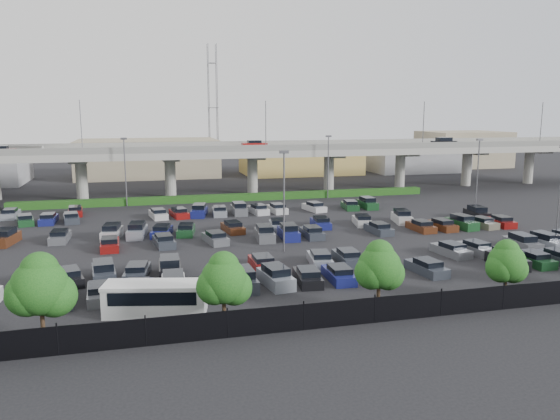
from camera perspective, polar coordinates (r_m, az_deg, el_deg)
ground at (r=63.39m, az=-1.45°, el=-2.59°), size 280.00×280.00×0.00m
overpass at (r=93.50m, az=-6.04°, el=5.83°), size 150.00×13.00×15.80m
hedge at (r=87.40m, az=-5.16°, el=1.30°), size 66.00×1.60×1.10m
fence at (r=37.47m, az=8.36°, el=-10.45°), size 70.00×0.10×2.00m
tree_row at (r=38.22m, az=8.65°, el=-5.91°), size 65.07×3.66×5.94m
shuttle_bus at (r=39.71m, az=-12.88°, el=-8.88°), size 7.47×3.94×2.28m
parked_cars at (r=58.85m, az=-1.21°, el=-2.98°), size 62.89×41.61×1.67m
light_poles at (r=63.47m, az=-5.52°, el=3.10°), size 66.90×48.38×10.30m
distant_buildings at (r=125.26m, az=-2.34°, el=5.50°), size 138.00×24.00×9.00m
comm_tower at (r=135.42m, az=-7.02°, el=10.82°), size 2.40×2.40×30.00m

